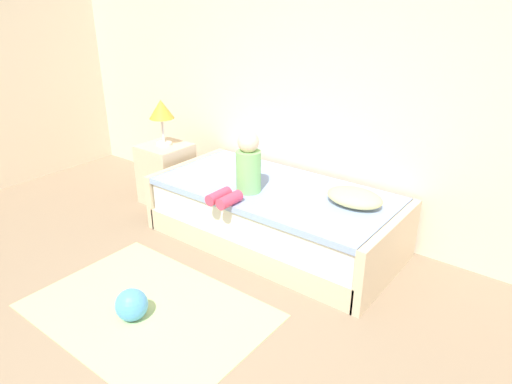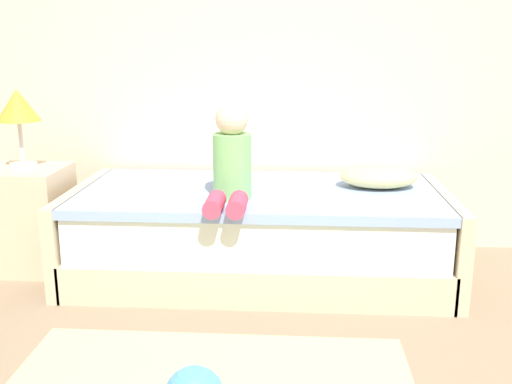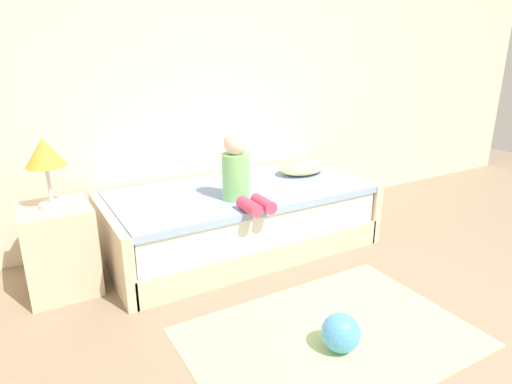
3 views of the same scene
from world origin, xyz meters
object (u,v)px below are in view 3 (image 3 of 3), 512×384
Objects in this scene: nightstand at (59,249)px; bed at (240,219)px; pillow at (302,167)px; toy_ball at (341,333)px; child_figure at (239,174)px; table_lamp at (45,156)px.

bed is at bearing -0.74° from nightstand.
nightstand reaches higher than bed.
pillow is 1.77m from toy_ball.
bed is at bearing 60.42° from child_figure.
nightstand is at bearing 0.00° from table_lamp.
child_figure is (-0.13, -0.23, 0.46)m from bed.
pillow is at bearing 2.34° from table_lamp.
child_figure is (1.22, -0.25, -0.23)m from table_lamp.
bed is 0.75m from pillow.
bed is 1.42m from toy_ball.
child_figure reaches higher than nightstand.
toy_ball is (-0.14, -1.41, -0.14)m from bed.
nightstand is at bearing 179.26° from bed.
bed is 9.81× the size of toy_ball.
bed is 4.69× the size of table_lamp.
child_figure is 0.88m from pillow.
pillow is at bearing 22.31° from child_figure.
pillow is (2.02, 0.08, 0.26)m from nightstand.
nightstand is 1.18× the size of child_figure.
table_lamp is 2.06m from pillow.
bed is 1.52m from table_lamp.
bed is 3.52× the size of nightstand.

